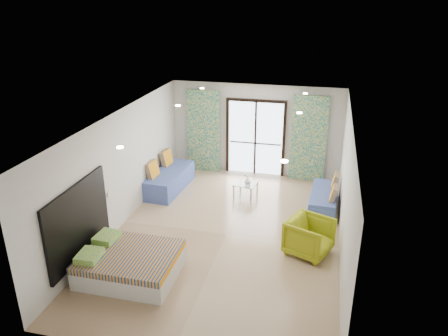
% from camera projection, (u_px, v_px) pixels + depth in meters
% --- Properties ---
extents(floor, '(5.00, 7.50, 0.01)m').
position_uv_depth(floor, '(226.00, 234.00, 9.94)').
color(floor, '#947758').
rests_on(floor, ground).
extents(ceiling, '(5.00, 7.50, 0.01)m').
position_uv_depth(ceiling, '(227.00, 120.00, 8.92)').
color(ceiling, silver).
rests_on(ceiling, ground).
extents(wall_back, '(5.00, 0.01, 2.70)m').
position_uv_depth(wall_back, '(256.00, 130.00, 12.81)').
color(wall_back, silver).
rests_on(wall_back, ground).
extents(wall_front, '(5.00, 0.01, 2.70)m').
position_uv_depth(wall_front, '(165.00, 286.00, 6.05)').
color(wall_front, silver).
rests_on(wall_front, ground).
extents(wall_left, '(0.01, 7.50, 2.70)m').
position_uv_depth(wall_left, '(120.00, 170.00, 9.97)').
color(wall_left, silver).
rests_on(wall_left, ground).
extents(wall_right, '(0.01, 7.50, 2.70)m').
position_uv_depth(wall_right, '(346.00, 192.00, 8.89)').
color(wall_right, silver).
rests_on(wall_right, ground).
extents(balcony_door, '(1.76, 0.08, 2.28)m').
position_uv_depth(balcony_door, '(255.00, 133.00, 12.82)').
color(balcony_door, black).
rests_on(balcony_door, floor).
extents(balcony_rail, '(1.52, 0.03, 0.04)m').
position_uv_depth(balcony_rail, '(255.00, 143.00, 12.94)').
color(balcony_rail, '#595451').
rests_on(balcony_rail, balcony_door).
extents(curtain_left, '(1.00, 0.10, 2.50)m').
position_uv_depth(curtain_left, '(203.00, 131.00, 13.02)').
color(curtain_left, silver).
rests_on(curtain_left, floor).
extents(curtain_right, '(1.00, 0.10, 2.50)m').
position_uv_depth(curtain_right, '(309.00, 139.00, 12.35)').
color(curtain_right, silver).
rests_on(curtain_right, floor).
extents(downlight_a, '(0.12, 0.12, 0.02)m').
position_uv_depth(downlight_a, '(120.00, 147.00, 7.44)').
color(downlight_a, '#FFE0B2').
rests_on(downlight_a, ceiling).
extents(downlight_b, '(0.12, 0.12, 0.02)m').
position_uv_depth(downlight_b, '(284.00, 161.00, 6.83)').
color(downlight_b, '#FFE0B2').
rests_on(downlight_b, ceiling).
extents(downlight_c, '(0.12, 0.12, 0.02)m').
position_uv_depth(downlight_c, '(178.00, 106.00, 10.14)').
color(downlight_c, '#FFE0B2').
rests_on(downlight_c, ceiling).
extents(downlight_d, '(0.12, 0.12, 0.02)m').
position_uv_depth(downlight_d, '(299.00, 113.00, 9.53)').
color(downlight_d, '#FFE0B2').
rests_on(downlight_d, ceiling).
extents(downlight_e, '(0.12, 0.12, 0.02)m').
position_uv_depth(downlight_e, '(202.00, 88.00, 11.94)').
color(downlight_e, '#FFE0B2').
rests_on(downlight_e, ceiling).
extents(downlight_f, '(0.12, 0.12, 0.02)m').
position_uv_depth(downlight_f, '(305.00, 93.00, 11.33)').
color(downlight_f, '#FFE0B2').
rests_on(downlight_f, ceiling).
extents(headboard, '(0.06, 2.10, 1.50)m').
position_uv_depth(headboard, '(78.00, 222.00, 8.34)').
color(headboard, black).
rests_on(headboard, floor).
extents(switch_plate, '(0.02, 0.10, 0.10)m').
position_uv_depth(switch_plate, '(109.00, 194.00, 9.47)').
color(switch_plate, silver).
rests_on(switch_plate, wall_left).
extents(bed, '(1.80, 1.47, 0.62)m').
position_uv_depth(bed, '(129.00, 263.00, 8.43)').
color(bed, silver).
rests_on(bed, floor).
extents(daybed_left, '(0.88, 2.00, 0.96)m').
position_uv_depth(daybed_left, '(169.00, 179.00, 12.09)').
color(daybed_left, '#4359A2').
rests_on(daybed_left, floor).
extents(daybed_right, '(0.72, 1.70, 0.82)m').
position_uv_depth(daybed_right, '(324.00, 199.00, 11.02)').
color(daybed_right, '#4359A2').
rests_on(daybed_right, floor).
extents(coffee_table, '(0.65, 0.65, 0.65)m').
position_uv_depth(coffee_table, '(246.00, 184.00, 11.69)').
color(coffee_table, silver).
rests_on(coffee_table, floor).
extents(vase, '(0.22, 0.23, 0.18)m').
position_uv_depth(vase, '(248.00, 181.00, 11.57)').
color(vase, white).
rests_on(vase, coffee_table).
extents(armchair, '(1.05, 1.07, 0.86)m').
position_uv_depth(armchair, '(309.00, 235.00, 9.07)').
color(armchair, '#98A114').
rests_on(armchair, floor).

